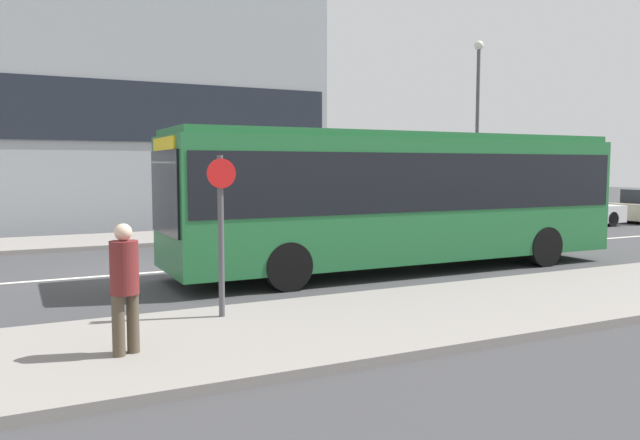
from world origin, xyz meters
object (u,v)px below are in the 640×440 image
at_px(pedestrian_near_stop, 125,281).
at_px(bus_stop_sign, 221,222).
at_px(parked_car_1, 573,211).
at_px(parked_car_0, 474,216).
at_px(street_lamp, 477,114).
at_px(city_bus, 401,192).

relative_size(pedestrian_near_stop, bus_stop_sign, 0.65).
xyz_separation_m(parked_car_1, pedestrian_near_stop, (-18.97, -10.12, 0.43)).
relative_size(parked_car_1, bus_stop_sign, 1.69).
height_order(parked_car_0, street_lamp, street_lamp).
xyz_separation_m(city_bus, pedestrian_near_stop, (-6.90, -4.39, -0.79)).
bearing_deg(pedestrian_near_stop, city_bus, 8.93).
bearing_deg(parked_car_0, parked_car_1, 2.95).
height_order(city_bus, pedestrian_near_stop, city_bus).
relative_size(city_bus, street_lamp, 1.52).
xyz_separation_m(parked_car_0, pedestrian_near_stop, (-13.69, -9.85, 0.40)).
bearing_deg(city_bus, pedestrian_near_stop, -149.37).
distance_m(pedestrian_near_stop, street_lamp, 19.61).
xyz_separation_m(parked_car_1, bus_stop_sign, (-17.34, -8.81, 0.96)).
xyz_separation_m(city_bus, bus_stop_sign, (-5.27, -3.07, -0.25)).
bearing_deg(street_lamp, parked_car_1, -23.66).
bearing_deg(parked_car_0, pedestrian_near_stop, -144.26).
bearing_deg(pedestrian_near_stop, street_lamp, 13.80).
xyz_separation_m(parked_car_0, street_lamp, (1.65, 1.86, 3.84)).
relative_size(city_bus, parked_car_1, 2.64).
bearing_deg(bus_stop_sign, parked_car_0, 35.27).
bearing_deg(city_bus, street_lamp, 39.05).
bearing_deg(pedestrian_near_stop, bus_stop_sign, 15.50).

